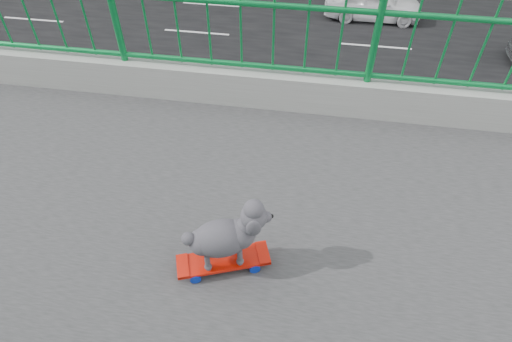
{
  "coord_description": "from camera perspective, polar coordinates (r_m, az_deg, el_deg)",
  "views": [
    {
      "loc": [
        1.6,
        5.61,
        9.15
      ],
      "look_at": [
        -0.61,
        5.25,
        6.95
      ],
      "focal_mm": 30.06,
      "sensor_mm": 36.0,
      "label": 1
    }
  ],
  "objects": [
    {
      "name": "road",
      "position": [
        18.12,
        -10.39,
        13.47
      ],
      "size": [
        18.0,
        90.0,
        0.02
      ],
      "primitive_type": "cube",
      "color": "black",
      "rests_on": "ground"
    },
    {
      "name": "poodle",
      "position": [
        2.33,
        -4.03,
        -8.5
      ],
      "size": [
        0.3,
        0.47,
        0.41
      ],
      "rotation": [
        0.0,
        0.0,
        0.36
      ],
      "color": "#2C292E",
      "rests_on": "skateboard"
    },
    {
      "name": "car_4",
      "position": [
        22.17,
        15.36,
        20.83
      ],
      "size": [
        1.79,
        4.46,
        1.52
      ],
      "primitive_type": "imported",
      "rotation": [
        0.0,
        0.0,
        3.14
      ],
      "color": "white",
      "rests_on": "ground"
    },
    {
      "name": "skateboard",
      "position": [
        2.53,
        -4.36,
        -11.85
      ],
      "size": [
        0.33,
        0.55,
        0.07
      ],
      "rotation": [
        0.0,
        0.0,
        0.36
      ],
      "color": "red",
      "rests_on": "footbridge"
    }
  ]
}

